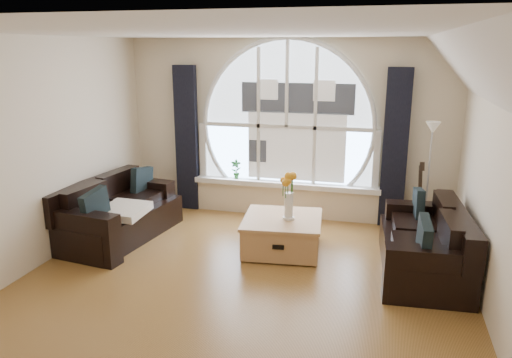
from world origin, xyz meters
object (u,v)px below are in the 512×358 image
coffee_chest (282,233)px  floor_lamp (428,179)px  sofa_right (424,240)px  potted_plant (236,169)px  vase_flowers (289,190)px  sofa_left (119,210)px  guitar (419,197)px

coffee_chest → floor_lamp: size_ratio=0.62×
sofa_right → potted_plant: (-2.75, 1.55, 0.30)m
floor_lamp → potted_plant: 2.87m
vase_flowers → sofa_right: bearing=-6.4°
sofa_left → sofa_right: bearing=6.8°
vase_flowers → potted_plant: vase_flowers is taller
guitar → potted_plant: guitar is taller
potted_plant → sofa_left: bearing=-129.7°
sofa_left → coffee_chest: bearing=11.2°
sofa_right → floor_lamp: size_ratio=1.10×
sofa_left → guitar: size_ratio=1.72×
coffee_chest → vase_flowers: 0.60m
coffee_chest → potted_plant: bearing=121.3°
sofa_right → potted_plant: size_ratio=5.84×
guitar → potted_plant: bearing=164.8°
sofa_right → vase_flowers: size_ratio=2.52×
sofa_left → potted_plant: (1.23, 1.49, 0.30)m
vase_flowers → potted_plant: size_ratio=2.32×
coffee_chest → guitar: bearing=26.3°
floor_lamp → potted_plant: size_ratio=5.30×
coffee_chest → vase_flowers: (0.08, -0.02, 0.59)m
guitar → potted_plant: 2.77m
sofa_left → floor_lamp: (4.09, 1.22, 0.40)m
sofa_left → vase_flowers: (2.35, 0.12, 0.43)m
floor_lamp → potted_plant: (-2.85, 0.26, -0.10)m
floor_lamp → coffee_chest: bearing=-149.2°
coffee_chest → vase_flowers: vase_flowers is taller
coffee_chest → guitar: size_ratio=0.93×
vase_flowers → floor_lamp: bearing=32.4°
sofa_right → floor_lamp: floor_lamp is taller
sofa_left → vase_flowers: 2.39m
guitar → sofa_right: bearing=-100.0°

